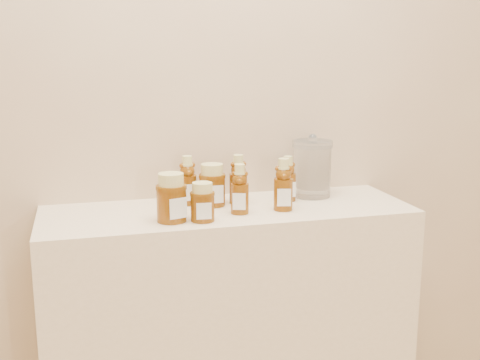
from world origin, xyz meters
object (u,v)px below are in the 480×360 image
object	(u,v)px
display_table	(229,336)
honey_jar_left	(171,197)
bear_bottle_front_left	(240,186)
bear_bottle_back_left	(187,177)
glass_canister	(312,166)

from	to	relation	value
display_table	honey_jar_left	xyz separation A→B (m)	(-0.20, -0.10, 0.52)
display_table	bear_bottle_front_left	xyz separation A→B (m)	(0.02, -0.06, 0.54)
bear_bottle_back_left	honey_jar_left	distance (m)	0.20
honey_jar_left	glass_canister	size ratio (longest dim) A/B	0.69
bear_bottle_front_left	glass_canister	distance (m)	0.34
bear_bottle_front_left	bear_bottle_back_left	bearing A→B (deg)	151.18
bear_bottle_back_left	bear_bottle_front_left	size ratio (longest dim) A/B	1.04
bear_bottle_back_left	glass_canister	xyz separation A→B (m)	(0.44, 0.00, 0.01)
bear_bottle_back_left	glass_canister	bearing A→B (deg)	-5.92
display_table	bear_bottle_front_left	bearing A→B (deg)	-71.00
bear_bottle_front_left	glass_canister	size ratio (longest dim) A/B	0.83
display_table	bear_bottle_back_left	xyz separation A→B (m)	(-0.12, 0.09, 0.54)
honey_jar_left	glass_canister	xyz separation A→B (m)	(0.52, 0.19, 0.03)
bear_bottle_front_left	honey_jar_left	size ratio (longest dim) A/B	1.21
bear_bottle_front_left	display_table	bearing A→B (deg)	127.98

